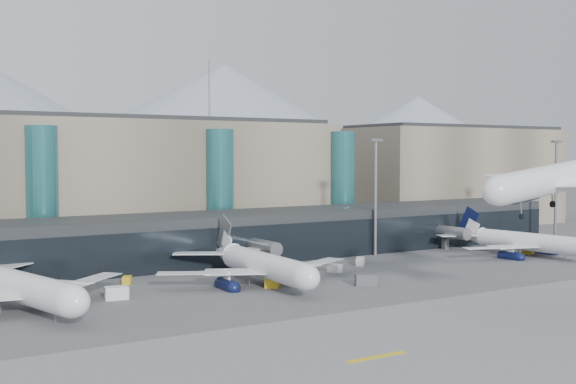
% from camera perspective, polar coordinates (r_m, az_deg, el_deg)
% --- Properties ---
extents(ground, '(900.00, 900.00, 0.00)m').
position_cam_1_polar(ground, '(105.15, 10.46, -9.24)').
color(ground, '#515154').
rests_on(ground, ground).
extents(runway_strip, '(400.00, 40.00, 0.04)m').
position_cam_1_polar(runway_strip, '(94.85, 16.66, -10.65)').
color(runway_strip, slate).
rests_on(runway_strip, ground).
extents(runway_markings, '(128.00, 1.00, 0.02)m').
position_cam_1_polar(runway_markings, '(94.84, 16.66, -10.63)').
color(runway_markings, gold).
rests_on(runway_markings, ground).
extents(concourse, '(170.00, 27.00, 10.00)m').
position_cam_1_polar(concourse, '(151.58, -4.35, -3.53)').
color(concourse, black).
rests_on(concourse, ground).
extents(terminal_main, '(130.00, 30.00, 31.00)m').
position_cam_1_polar(terminal_main, '(171.98, -16.79, 0.62)').
color(terminal_main, gray).
rests_on(terminal_main, ground).
extents(terminal_east, '(70.00, 30.00, 31.00)m').
position_cam_1_polar(terminal_east, '(233.57, 12.98, 1.27)').
color(terminal_east, gray).
rests_on(terminal_east, ground).
extents(teal_towers, '(116.40, 19.40, 46.00)m').
position_cam_1_polar(teal_towers, '(159.77, -11.83, -0.00)').
color(teal_towers, '#26676B').
rests_on(teal_towers, ground).
extents(mountain_ridge, '(910.00, 400.00, 110.00)m').
position_cam_1_polar(mountain_ridge, '(464.56, -21.18, 5.70)').
color(mountain_ridge, gray).
rests_on(mountain_ridge, ground).
extents(lightmast_mid, '(3.00, 1.20, 25.60)m').
position_cam_1_polar(lightmast_mid, '(158.99, 6.93, 0.17)').
color(lightmast_mid, slate).
rests_on(lightmast_mid, ground).
extents(lightmast_right, '(3.00, 1.20, 25.60)m').
position_cam_1_polar(lightmast_right, '(189.11, 20.41, 0.45)').
color(lightmast_right, slate).
rests_on(lightmast_right, ground).
extents(jet_parked_left, '(37.71, 39.03, 12.53)m').
position_cam_1_polar(jet_parked_left, '(111.80, -21.15, -6.19)').
color(jet_parked_left, white).
rests_on(jet_parked_left, ground).
extents(jet_parked_mid, '(37.81, 36.83, 12.18)m').
position_cam_1_polar(jet_parked_mid, '(125.52, -2.58, -5.06)').
color(jet_parked_mid, white).
rests_on(jet_parked_mid, ground).
extents(jet_parked_right, '(34.87, 34.87, 11.32)m').
position_cam_1_polar(jet_parked_right, '(167.05, 17.47, -3.30)').
color(jet_parked_right, white).
rests_on(jet_parked_right, ground).
extents(veh_a, '(3.79, 2.51, 1.98)m').
position_cam_1_polar(veh_a, '(114.33, -13.40, -7.77)').
color(veh_a, silver).
rests_on(veh_a, ground).
extents(veh_b, '(2.30, 2.66, 1.31)m').
position_cam_1_polar(veh_b, '(127.46, -12.60, -6.81)').
color(veh_b, gold).
rests_on(veh_b, ground).
extents(veh_c, '(4.00, 3.26, 1.97)m').
position_cam_1_polar(veh_c, '(123.32, 6.17, -6.92)').
color(veh_c, '#4D4E53').
rests_on(veh_c, ground).
extents(veh_d, '(3.04, 3.03, 1.60)m').
position_cam_1_polar(veh_d, '(145.48, 5.75, -5.47)').
color(veh_d, silver).
rests_on(veh_d, ground).
extents(veh_e, '(2.66, 1.60, 1.47)m').
position_cam_1_polar(veh_e, '(169.52, 18.44, -4.43)').
color(veh_e, gold).
rests_on(veh_e, ground).
extents(veh_g, '(2.19, 2.91, 1.51)m').
position_cam_1_polar(veh_g, '(136.83, 3.70, -6.02)').
color(veh_g, silver).
rests_on(veh_g, ground).
extents(veh_h, '(4.27, 4.59, 2.28)m').
position_cam_1_polar(veh_h, '(121.84, -1.21, -6.95)').
color(veh_h, gold).
rests_on(veh_h, ground).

